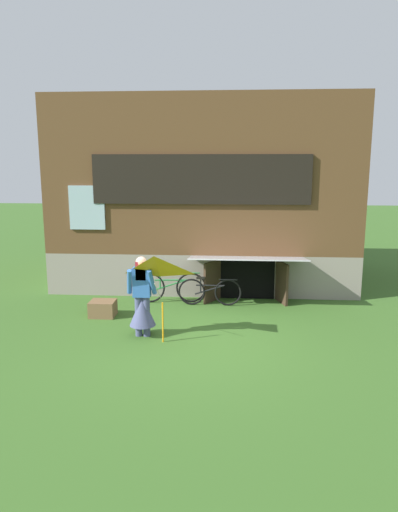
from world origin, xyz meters
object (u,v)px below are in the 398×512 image
at_px(person, 142,303).
at_px(bicycle_green, 170,287).
at_px(kite, 154,281).
at_px(wooden_crate, 103,309).
at_px(bicycle_black, 210,291).

xyz_separation_m(person, bicycle_green, (0.26, 2.31, -0.29)).
height_order(person, kite, person).
xyz_separation_m(kite, wooden_crate, (-1.48, 1.76, -1.12)).
bearing_deg(bicycle_green, kite, -92.71).
bearing_deg(person, kite, -52.95).
relative_size(bicycle_black, bicycle_green, 0.87).
height_order(kite, bicycle_black, kite).
distance_m(bicycle_black, wooden_crate, 2.56).
bearing_deg(kite, bicycle_green, 91.96).
bearing_deg(wooden_crate, bicycle_green, 39.96).
bearing_deg(kite, person, 120.14).
relative_size(person, bicycle_green, 0.91).
xyz_separation_m(bicycle_black, wooden_crate, (-2.36, -0.99, -0.17)).
bearing_deg(wooden_crate, person, -45.55).
bearing_deg(wooden_crate, kite, -49.92).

